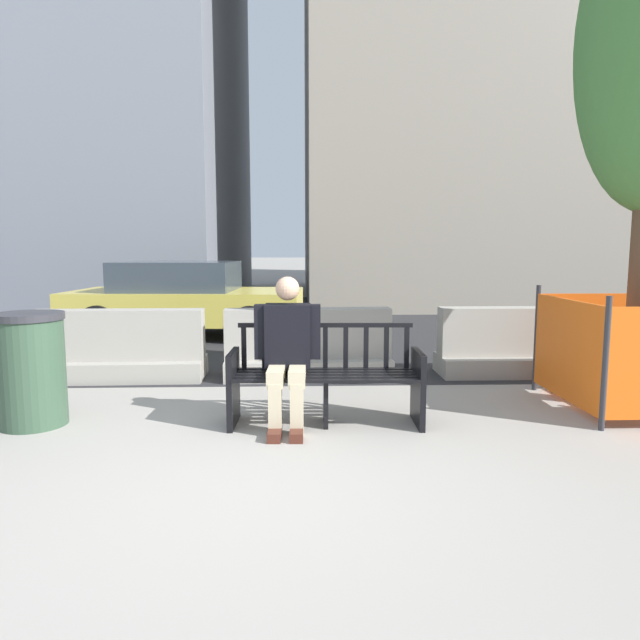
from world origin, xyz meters
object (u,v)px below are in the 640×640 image
(seated_person, at_px, (287,349))
(construction_fence, at_px, (638,349))
(jersey_barrier_centre, at_px, (308,349))
(jersey_barrier_right, at_px, (519,347))
(street_bench, at_px, (326,380))
(trash_bin, at_px, (31,369))
(car_taxi_near, at_px, (185,299))
(jersey_barrier_left, at_px, (119,351))

(seated_person, xyz_separation_m, construction_fence, (3.42, 0.48, -0.11))
(jersey_barrier_centre, relative_size, jersey_barrier_right, 1.01)
(street_bench, xyz_separation_m, construction_fence, (3.08, 0.43, 0.19))
(jersey_barrier_right, distance_m, trash_bin, 5.42)
(seated_person, relative_size, construction_fence, 0.89)
(jersey_barrier_centre, distance_m, jersey_barrier_right, 2.62)
(seated_person, height_order, jersey_barrier_right, seated_person)
(seated_person, bearing_deg, construction_fence, 7.93)
(street_bench, bearing_deg, car_taxi_near, 113.43)
(street_bench, xyz_separation_m, jersey_barrier_centre, (-0.13, 1.87, -0.06))
(seated_person, bearing_deg, jersey_barrier_centre, 83.88)
(jersey_barrier_centre, distance_m, construction_fence, 3.53)
(construction_fence, distance_m, trash_bin, 5.69)
(jersey_barrier_right, distance_m, car_taxi_near, 5.85)
(seated_person, bearing_deg, jersey_barrier_right, 34.88)
(jersey_barrier_centre, relative_size, trash_bin, 2.02)
(jersey_barrier_left, distance_m, trash_bin, 1.80)
(construction_fence, relative_size, trash_bin, 1.47)
(construction_fence, bearing_deg, jersey_barrier_centre, 155.87)
(street_bench, relative_size, jersey_barrier_left, 0.84)
(jersey_barrier_left, bearing_deg, trash_bin, -96.51)
(seated_person, xyz_separation_m, jersey_barrier_centre, (0.21, 1.92, -0.35))
(street_bench, bearing_deg, seated_person, -171.95)
(jersey_barrier_centre, xyz_separation_m, jersey_barrier_left, (-2.26, -0.05, 0.00))
(jersey_barrier_right, height_order, car_taxi_near, car_taxi_near)
(jersey_barrier_left, height_order, trash_bin, trash_bin)
(street_bench, height_order, car_taxi_near, car_taxi_near)
(jersey_barrier_centre, bearing_deg, trash_bin, -143.37)
(jersey_barrier_centre, relative_size, jersey_barrier_left, 1.01)
(street_bench, bearing_deg, jersey_barrier_centre, 94.05)
(jersey_barrier_centre, distance_m, jersey_barrier_left, 2.26)
(car_taxi_near, bearing_deg, jersey_barrier_right, -35.08)
(car_taxi_near, bearing_deg, jersey_barrier_centre, -57.72)
(seated_person, height_order, car_taxi_near, car_taxi_near)
(jersey_barrier_left, distance_m, construction_fence, 5.65)
(jersey_barrier_left, relative_size, construction_fence, 1.37)
(jersey_barrier_left, height_order, jersey_barrier_right, same)
(jersey_barrier_centre, relative_size, car_taxi_near, 0.49)
(street_bench, height_order, construction_fence, construction_fence)
(street_bench, distance_m, car_taxi_near, 5.76)
(jersey_barrier_left, relative_size, trash_bin, 2.01)
(jersey_barrier_left, bearing_deg, construction_fence, -14.28)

